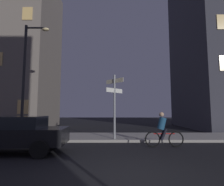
# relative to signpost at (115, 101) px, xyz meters

# --- Properties ---
(ground_plane) EXTENTS (80.00, 80.00, 0.00)m
(ground_plane) POSITION_rel_signpost_xyz_m (0.47, -5.38, -2.23)
(ground_plane) COLOR black
(sidewalk_kerb) EXTENTS (40.00, 3.17, 0.14)m
(sidewalk_kerb) POSITION_rel_signpost_xyz_m (0.47, 1.25, -2.16)
(sidewalk_kerb) COLOR #9E9991
(sidewalk_kerb) RESTS_ON ground_plane
(signpost) EXTENTS (0.95, 0.95, 3.55)m
(signpost) POSITION_rel_signpost_xyz_m (0.00, 0.00, 0.00)
(signpost) COLOR gray
(signpost) RESTS_ON sidewalk_kerb
(street_lamp) EXTENTS (1.47, 0.28, 6.67)m
(street_lamp) POSITION_rel_signpost_xyz_m (-5.15, 0.38, 1.79)
(street_lamp) COLOR #2D2D30
(street_lamp) RESTS_ON sidewalk_kerb
(car_side_parked) EXTENTS (4.57, 2.14, 1.45)m
(car_side_parked) POSITION_rel_signpost_xyz_m (-4.14, -2.68, -1.46)
(car_side_parked) COLOR black
(car_side_parked) RESTS_ON ground_plane
(cyclist) EXTENTS (1.82, 0.33, 1.61)m
(cyclist) POSITION_rel_signpost_xyz_m (2.24, -1.48, -1.48)
(cyclist) COLOR black
(cyclist) RESTS_ON ground_plane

